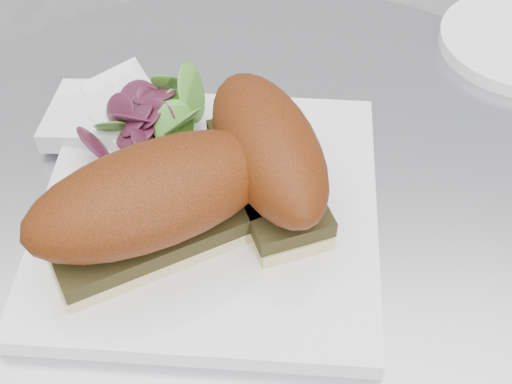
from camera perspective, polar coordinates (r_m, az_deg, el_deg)
plate at (r=0.55m, az=-3.75°, el=-1.56°), size 0.28×0.28×0.02m
sandwich_left at (r=0.50m, az=-8.09°, el=-0.82°), size 0.20×0.16×0.08m
sandwich_right at (r=0.52m, az=0.96°, el=3.00°), size 0.12×0.17×0.08m
salad at (r=0.58m, az=-8.50°, el=5.67°), size 0.10×0.10×0.05m
napkin at (r=0.63m, az=-10.85°, el=5.04°), size 0.14×0.14×0.02m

